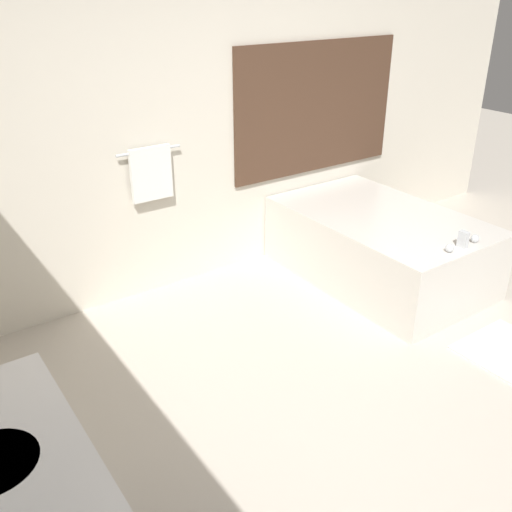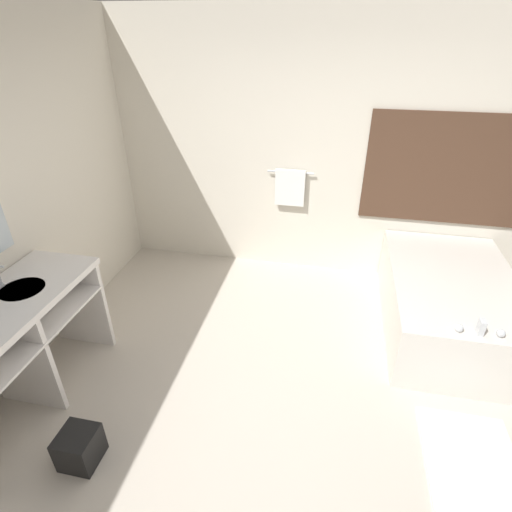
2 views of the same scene
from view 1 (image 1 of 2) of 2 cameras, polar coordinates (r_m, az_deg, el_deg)
ground_plane at (r=3.40m, az=12.56°, el=-16.71°), size 16.00×16.00×0.00m
wall_back_with_blinds at (r=4.41m, az=-7.11°, el=13.74°), size 7.40×0.13×2.70m
bathtub at (r=4.80m, az=12.24°, el=1.31°), size 1.08×1.72×0.68m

